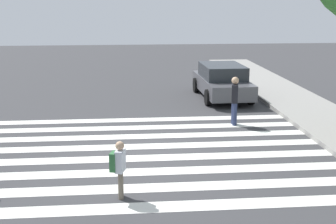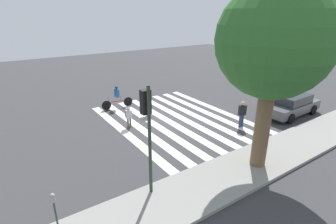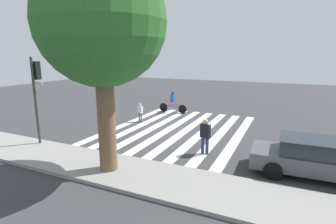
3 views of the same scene
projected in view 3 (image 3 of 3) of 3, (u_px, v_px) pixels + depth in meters
ground_plane at (178, 129)px, 15.48m from camera, size 60.00×60.00×0.00m
sidewalk_curb at (114, 169)px, 9.93m from camera, size 36.00×2.50×0.14m
crosswalk_stripes at (178, 129)px, 15.48m from camera, size 7.44×10.00×0.01m
traffic_light at (36, 85)px, 12.21m from camera, size 0.60×0.50×4.23m
street_tree at (101, 23)px, 8.72m from camera, size 4.42×4.42×7.63m
pedestrian_adult_blue_shirt at (205, 134)px, 11.51m from camera, size 0.48×0.30×1.60m
pedestrian_adult_yellow_jacket at (140, 111)px, 17.11m from camera, size 0.37×0.34×1.24m
cyclist_far_lane at (173, 101)px, 19.81m from camera, size 2.28×0.41×1.61m
car_parked_far_curb at (315, 157)px, 9.41m from camera, size 4.36×2.00×1.41m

